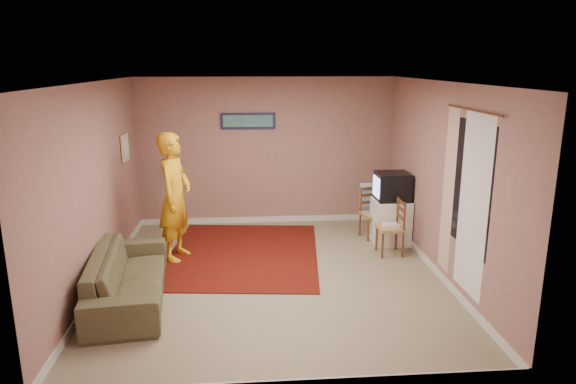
{
  "coord_description": "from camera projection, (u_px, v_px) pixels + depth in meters",
  "views": [
    {
      "loc": [
        -0.32,
        -6.48,
        2.83
      ],
      "look_at": [
        0.25,
        0.6,
        1.04
      ],
      "focal_mm": 32.0,
      "sensor_mm": 36.0,
      "label": 1
    }
  ],
  "objects": [
    {
      "name": "window",
      "position": [
        470.0,
        186.0,
        5.93
      ],
      "size": [
        0.01,
        1.1,
        1.5
      ],
      "primitive_type": "cube",
      "color": "black",
      "rests_on": "wall_right"
    },
    {
      "name": "sofa",
      "position": [
        128.0,
        276.0,
        6.24
      ],
      "size": [
        1.08,
        2.21,
        0.62
      ],
      "primitive_type": "imported",
      "rotation": [
        0.0,
        0.0,
        1.69
      ],
      "color": "brown",
      "rests_on": "ground"
    },
    {
      "name": "game_console",
      "position": [
        390.0,
        225.0,
        7.71
      ],
      "size": [
        0.25,
        0.19,
        0.05
      ],
      "primitive_type": "cube",
      "rotation": [
        0.0,
        0.0,
        0.09
      ],
      "color": "white",
      "rests_on": "chair_b"
    },
    {
      "name": "baseboard_left",
      "position": [
        105.0,
        279.0,
        6.8
      ],
      "size": [
        0.02,
        5.0,
        0.1
      ],
      "primitive_type": "cube",
      "color": "silver",
      "rests_on": "ground"
    },
    {
      "name": "wall_front",
      "position": [
        288.0,
        253.0,
        4.25
      ],
      "size": [
        4.5,
        0.02,
        2.6
      ],
      "primitive_type": "cube",
      "color": "#9F7369",
      "rests_on": "ground"
    },
    {
      "name": "crt_tv",
      "position": [
        392.0,
        186.0,
        8.08
      ],
      "size": [
        0.52,
        0.46,
        0.44
      ],
      "rotation": [
        0.0,
        0.0,
        0.01
      ],
      "color": "black",
      "rests_on": "tv_cabinet"
    },
    {
      "name": "person",
      "position": [
        175.0,
        197.0,
        7.44
      ],
      "size": [
        0.61,
        0.78,
        1.88
      ],
      "primitive_type": "imported",
      "rotation": [
        0.0,
        0.0,
        1.31
      ],
      "color": "orange",
      "rests_on": "ground"
    },
    {
      "name": "curtain_floral",
      "position": [
        448.0,
        191.0,
        6.51
      ],
      "size": [
        0.01,
        0.35,
        2.1
      ],
      "primitive_type": "cube",
      "color": "white",
      "rests_on": "wall_right"
    },
    {
      "name": "area_rug",
      "position": [
        243.0,
        254.0,
        7.81
      ],
      "size": [
        2.49,
        2.99,
        0.01
      ],
      "primitive_type": "cube",
      "rotation": [
        0.0,
        0.0,
        -0.1
      ],
      "color": "#320805",
      "rests_on": "ground"
    },
    {
      "name": "ground",
      "position": [
        273.0,
        277.0,
        6.98
      ],
      "size": [
        5.0,
        5.0,
        0.0
      ],
      "primitive_type": "plane",
      "color": "gray",
      "rests_on": "ground"
    },
    {
      "name": "picture_left",
      "position": [
        125.0,
        147.0,
        7.98
      ],
      "size": [
        0.04,
        0.38,
        0.42
      ],
      "color": "beige",
      "rests_on": "wall_left"
    },
    {
      "name": "tv_cabinet",
      "position": [
        391.0,
        221.0,
        8.22
      ],
      "size": [
        0.56,
        0.51,
        0.72
      ],
      "primitive_type": "cube",
      "color": "white",
      "rests_on": "ground"
    },
    {
      "name": "blue_throw",
      "position": [
        371.0,
        195.0,
        8.58
      ],
      "size": [
        0.39,
        0.05,
        0.41
      ],
      "primitive_type": "cube",
      "color": "#8AB2E2",
      "rests_on": "chair_a"
    },
    {
      "name": "chair_b",
      "position": [
        390.0,
        221.0,
        7.7
      ],
      "size": [
        0.37,
        0.39,
        0.46
      ],
      "rotation": [
        0.0,
        0.0,
        -1.54
      ],
      "color": "tan",
      "rests_on": "ground"
    },
    {
      "name": "ceiling",
      "position": [
        272.0,
        82.0,
        6.34
      ],
      "size": [
        4.5,
        5.0,
        0.02
      ],
      "primitive_type": "cube",
      "color": "silver",
      "rests_on": "wall_back"
    },
    {
      "name": "wall_left",
      "position": [
        95.0,
        187.0,
        6.49
      ],
      "size": [
        0.02,
        5.0,
        2.6
      ],
      "primitive_type": "cube",
      "color": "#9F7369",
      "rests_on": "ground"
    },
    {
      "name": "curtain_sheer",
      "position": [
        473.0,
        206.0,
        5.83
      ],
      "size": [
        0.01,
        0.75,
        2.1
      ],
      "primitive_type": "cube",
      "color": "white",
      "rests_on": "wall_right"
    },
    {
      "name": "picture_back",
      "position": [
        248.0,
        121.0,
        8.89
      ],
      "size": [
        0.95,
        0.04,
        0.28
      ],
      "color": "#161B3D",
      "rests_on": "wall_back"
    },
    {
      "name": "dvd_player",
      "position": [
        374.0,
        211.0,
        8.45
      ],
      "size": [
        0.39,
        0.32,
        0.06
      ],
      "primitive_type": "cube",
      "rotation": [
        0.0,
        0.0,
        -0.26
      ],
      "color": "#B6B5BB",
      "rests_on": "chair_a"
    },
    {
      "name": "baseboard_right",
      "position": [
        434.0,
        268.0,
        7.14
      ],
      "size": [
        0.02,
        5.0,
        0.1
      ],
      "primitive_type": "cube",
      "color": "silver",
      "rests_on": "ground"
    },
    {
      "name": "curtain_rod",
      "position": [
        473.0,
        110.0,
        5.71
      ],
      "size": [
        0.02,
        1.4,
        0.02
      ],
      "primitive_type": "cylinder",
      "rotation": [
        1.57,
        0.0,
        0.0
      ],
      "color": "brown",
      "rests_on": "wall_right"
    },
    {
      "name": "wall_back",
      "position": [
        266.0,
        152.0,
        9.08
      ],
      "size": [
        4.5,
        0.02,
        2.6
      ],
      "primitive_type": "cube",
      "color": "#9F7369",
      "rests_on": "ground"
    },
    {
      "name": "wall_right",
      "position": [
        441.0,
        181.0,
        6.84
      ],
      "size": [
        0.02,
        5.0,
        2.6
      ],
      "primitive_type": "cube",
      "color": "#9F7369",
      "rests_on": "ground"
    },
    {
      "name": "baseboard_back",
      "position": [
        266.0,
        219.0,
        9.37
      ],
      "size": [
        4.5,
        0.02,
        0.1
      ],
      "primitive_type": "cube",
      "color": "silver",
      "rests_on": "ground"
    },
    {
      "name": "chair_a",
      "position": [
        374.0,
        208.0,
        8.44
      ],
      "size": [
        0.46,
        0.44,
        0.46
      ],
      "rotation": [
        0.0,
        0.0,
        0.25
      ],
      "color": "tan",
      "rests_on": "ground"
    }
  ]
}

